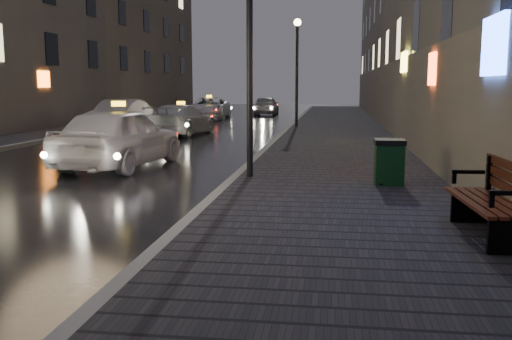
{
  "coord_description": "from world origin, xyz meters",
  "views": [
    {
      "loc": [
        3.73,
        -6.67,
        2.21
      ],
      "look_at": [
        2.49,
        2.35,
        0.85
      ],
      "focal_mm": 40.0,
      "sensor_mm": 36.0,
      "label": 1
    }
  ],
  "objects_px": {
    "trash_bin": "(389,161)",
    "taxi_far": "(209,108)",
    "taxi_near": "(120,137)",
    "lamp_far": "(297,59)",
    "car_left_mid": "(119,116)",
    "lamp_near": "(250,26)",
    "car_far": "(266,106)",
    "bench": "(496,199)",
    "taxi_mid": "(181,120)"
  },
  "relations": [
    {
      "from": "trash_bin",
      "to": "taxi_far",
      "type": "bearing_deg",
      "value": 109.99
    },
    {
      "from": "taxi_near",
      "to": "lamp_far",
      "type": "bearing_deg",
      "value": -99.33
    },
    {
      "from": "lamp_far",
      "to": "car_left_mid",
      "type": "relative_size",
      "value": 1.13
    },
    {
      "from": "lamp_near",
      "to": "car_far",
      "type": "distance_m",
      "value": 29.31
    },
    {
      "from": "bench",
      "to": "car_far",
      "type": "height_order",
      "value": "car_far"
    },
    {
      "from": "taxi_near",
      "to": "bench",
      "type": "bearing_deg",
      "value": 145.79
    },
    {
      "from": "taxi_far",
      "to": "car_far",
      "type": "height_order",
      "value": "taxi_far"
    },
    {
      "from": "lamp_far",
      "to": "taxi_mid",
      "type": "height_order",
      "value": "lamp_far"
    },
    {
      "from": "taxi_mid",
      "to": "car_far",
      "type": "height_order",
      "value": "car_far"
    },
    {
      "from": "bench",
      "to": "taxi_mid",
      "type": "relative_size",
      "value": 0.44
    },
    {
      "from": "bench",
      "to": "taxi_mid",
      "type": "xyz_separation_m",
      "value": [
        -8.96,
        16.8,
        0.01
      ]
    },
    {
      "from": "lamp_near",
      "to": "car_far",
      "type": "bearing_deg",
      "value": 96.05
    },
    {
      "from": "car_far",
      "to": "lamp_far",
      "type": "bearing_deg",
      "value": 101.55
    },
    {
      "from": "car_far",
      "to": "car_left_mid",
      "type": "bearing_deg",
      "value": 70.9
    },
    {
      "from": "bench",
      "to": "taxi_near",
      "type": "relative_size",
      "value": 0.43
    },
    {
      "from": "lamp_far",
      "to": "taxi_far",
      "type": "xyz_separation_m",
      "value": [
        -6.35,
        8.49,
        -2.78
      ]
    },
    {
      "from": "lamp_near",
      "to": "lamp_far",
      "type": "bearing_deg",
      "value": 90.0
    },
    {
      "from": "bench",
      "to": "car_far",
      "type": "xyz_separation_m",
      "value": [
        -7.16,
        33.73,
        0.03
      ]
    },
    {
      "from": "lamp_near",
      "to": "taxi_near",
      "type": "bearing_deg",
      "value": 152.63
    },
    {
      "from": "taxi_near",
      "to": "car_left_mid",
      "type": "xyz_separation_m",
      "value": [
        -4.25,
        10.97,
        -0.05
      ]
    },
    {
      "from": "lamp_far",
      "to": "car_left_mid",
      "type": "height_order",
      "value": "lamp_far"
    },
    {
      "from": "taxi_near",
      "to": "car_left_mid",
      "type": "bearing_deg",
      "value": -62.8
    },
    {
      "from": "lamp_near",
      "to": "taxi_mid",
      "type": "bearing_deg",
      "value": 112.0
    },
    {
      "from": "bench",
      "to": "car_left_mid",
      "type": "bearing_deg",
      "value": 121.11
    },
    {
      "from": "lamp_near",
      "to": "trash_bin",
      "type": "xyz_separation_m",
      "value": [
        3.03,
        -0.63,
        -2.86
      ]
    },
    {
      "from": "lamp_near",
      "to": "taxi_far",
      "type": "bearing_deg",
      "value": 104.54
    },
    {
      "from": "bench",
      "to": "lamp_near",
      "type": "bearing_deg",
      "value": 127.44
    },
    {
      "from": "taxi_mid",
      "to": "car_far",
      "type": "distance_m",
      "value": 17.02
    },
    {
      "from": "bench",
      "to": "trash_bin",
      "type": "relative_size",
      "value": 2.19
    },
    {
      "from": "lamp_far",
      "to": "trash_bin",
      "type": "relative_size",
      "value": 5.58
    },
    {
      "from": "taxi_near",
      "to": "car_left_mid",
      "type": "distance_m",
      "value": 11.77
    },
    {
      "from": "lamp_far",
      "to": "bench",
      "type": "height_order",
      "value": "lamp_far"
    },
    {
      "from": "trash_bin",
      "to": "taxi_mid",
      "type": "bearing_deg",
      "value": 121.41
    },
    {
      "from": "bench",
      "to": "taxi_far",
      "type": "height_order",
      "value": "taxi_far"
    },
    {
      "from": "taxi_near",
      "to": "car_left_mid",
      "type": "relative_size",
      "value": 1.03
    },
    {
      "from": "trash_bin",
      "to": "taxi_near",
      "type": "distance_m",
      "value": 7.36
    },
    {
      "from": "car_left_mid",
      "to": "taxi_far",
      "type": "relative_size",
      "value": 0.92
    },
    {
      "from": "lamp_near",
      "to": "lamp_far",
      "type": "xyz_separation_m",
      "value": [
        0.0,
        16.0,
        0.0
      ]
    },
    {
      "from": "lamp_near",
      "to": "car_left_mid",
      "type": "xyz_separation_m",
      "value": [
        -8.09,
        12.96,
        -2.72
      ]
    },
    {
      "from": "lamp_near",
      "to": "taxi_far",
      "type": "distance_m",
      "value": 25.45
    },
    {
      "from": "trash_bin",
      "to": "taxi_far",
      "type": "relative_size",
      "value": 0.19
    },
    {
      "from": "bench",
      "to": "taxi_mid",
      "type": "height_order",
      "value": "taxi_mid"
    },
    {
      "from": "trash_bin",
      "to": "taxi_far",
      "type": "xyz_separation_m",
      "value": [
        -9.38,
        25.12,
        0.08
      ]
    },
    {
      "from": "taxi_mid",
      "to": "bench",
      "type": "bearing_deg",
      "value": 124.51
    },
    {
      "from": "trash_bin",
      "to": "taxi_mid",
      "type": "xyz_separation_m",
      "value": [
        -7.92,
        12.72,
        0.05
      ]
    },
    {
      "from": "lamp_near",
      "to": "lamp_far",
      "type": "relative_size",
      "value": 1.0
    },
    {
      "from": "lamp_near",
      "to": "lamp_far",
      "type": "distance_m",
      "value": 16.0
    },
    {
      "from": "taxi_far",
      "to": "trash_bin",
      "type": "bearing_deg",
      "value": -72.15
    },
    {
      "from": "taxi_near",
      "to": "taxi_mid",
      "type": "height_order",
      "value": "taxi_near"
    },
    {
      "from": "taxi_near",
      "to": "lamp_near",
      "type": "bearing_deg",
      "value": 158.64
    }
  ]
}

